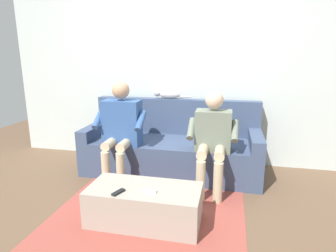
# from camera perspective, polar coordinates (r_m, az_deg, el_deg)

# --- Properties ---
(ground_plane) EXTENTS (8.00, 8.00, 0.00)m
(ground_plane) POSITION_cam_1_polar(r_m,az_deg,el_deg) (3.22, -1.89, -13.74)
(ground_plane) COLOR brown
(back_wall) EXTENTS (4.99, 0.06, 2.48)m
(back_wall) POSITION_cam_1_polar(r_m,az_deg,el_deg) (4.02, 2.22, 10.36)
(back_wall) COLOR silver
(back_wall) RESTS_ON ground
(couch) EXTENTS (2.24, 0.83, 0.92)m
(couch) POSITION_cam_1_polar(r_m,az_deg,el_deg) (3.75, 0.81, -4.56)
(couch) COLOR #3D4C6B
(couch) RESTS_ON ground
(coffee_table) EXTENTS (1.02, 0.48, 0.34)m
(coffee_table) POSITION_cam_1_polar(r_m,az_deg,el_deg) (2.70, -4.71, -15.48)
(coffee_table) COLOR #A89E8E
(coffee_table) RESTS_ON ground
(person_left_seated) EXTENTS (0.55, 0.57, 1.12)m
(person_left_seated) POSITION_cam_1_polar(r_m,az_deg,el_deg) (3.19, 8.95, -1.81)
(person_left_seated) COLOR slate
(person_left_seated) RESTS_ON ground
(person_right_seated) EXTENTS (0.60, 0.49, 1.21)m
(person_right_seated) POSITION_cam_1_polar(r_m,az_deg,el_deg) (3.42, -9.50, 0.06)
(person_right_seated) COLOR #335693
(person_right_seated) RESTS_ON ground
(cat_on_backrest) EXTENTS (0.53, 0.11, 0.14)m
(cat_on_backrest) POSITION_cam_1_polar(r_m,az_deg,el_deg) (3.90, -0.14, 6.48)
(cat_on_backrest) COLOR silver
(cat_on_backrest) RESTS_ON couch
(remote_white) EXTENTS (0.14, 0.05, 0.02)m
(remote_white) POSITION_cam_1_polar(r_m,az_deg,el_deg) (2.54, -3.77, -12.85)
(remote_white) COLOR white
(remote_white) RESTS_ON coffee_table
(remote_black) EXTENTS (0.09, 0.14, 0.02)m
(remote_black) POSITION_cam_1_polar(r_m,az_deg,el_deg) (2.55, -9.92, -12.95)
(remote_black) COLOR black
(remote_black) RESTS_ON coffee_table
(floor_rug) EXTENTS (1.82, 1.80, 0.01)m
(floor_rug) POSITION_cam_1_polar(r_m,az_deg,el_deg) (2.91, -3.68, -16.83)
(floor_rug) COLOR #9E473D
(floor_rug) RESTS_ON ground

